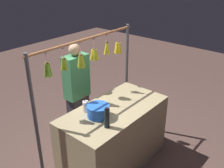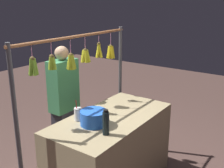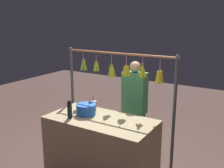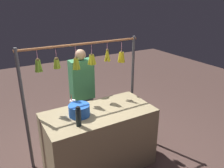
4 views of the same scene
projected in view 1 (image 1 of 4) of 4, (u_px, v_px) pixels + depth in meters
name	position (u px, v px, depth m)	size (l,w,h in m)	color
ground_plane	(114.00, 162.00, 3.78)	(12.00, 12.00, 0.00)	#513933
market_counter	(114.00, 137.00, 3.59)	(1.51, 0.76, 0.91)	tan
display_rack	(88.00, 74.00, 3.51)	(1.81, 0.13, 1.79)	#4C4C51
water_bottle	(107.00, 118.00, 2.96)	(0.07, 0.07, 0.25)	black
blue_bucket	(98.00, 111.00, 3.19)	(0.28, 0.28, 0.15)	blue
drink_cup	(86.00, 106.00, 3.31)	(0.08, 0.08, 0.23)	silver
vendor_person	(77.00, 95.00, 3.99)	(0.38, 0.21, 1.60)	#2D2D38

